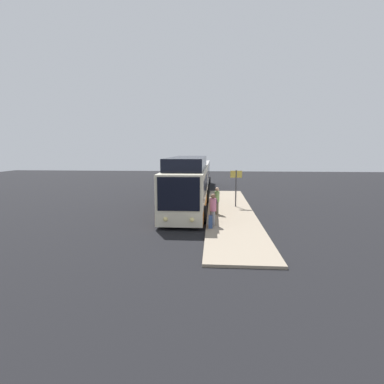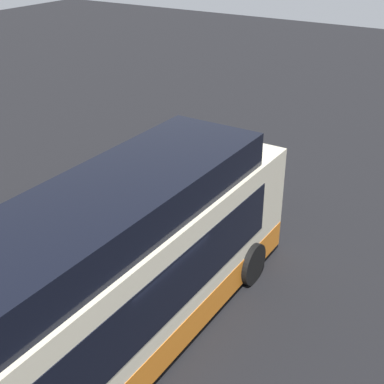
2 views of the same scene
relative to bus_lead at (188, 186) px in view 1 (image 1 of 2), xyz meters
The scene contains 8 objects.
ground 1.78m from the bus_lead, 20.47° to the right, with size 80.00×80.00×0.00m, color black.
platform 3.45m from the bus_lead, 81.90° to the left, with size 20.00×3.12×0.12m.
bus_lead is the anchor object (origin of this frame).
bus_second 12.69m from the bus_lead, behind, with size 11.75×2.84×2.92m.
passenger_boarding 2.69m from the bus_lead, 51.69° to the left, with size 0.58×0.50×1.76m.
passenger_waiting 4.98m from the bus_lead, 21.55° to the left, with size 0.52×0.52×1.78m.
suitcase 5.56m from the bus_lead, 18.19° to the left, with size 0.46×0.21×0.91m.
sign_post 3.64m from the bus_lead, 107.27° to the left, with size 0.10×0.85×2.71m.
Camera 1 is at (20.55, 2.01, 4.31)m, focal length 28.00 mm.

